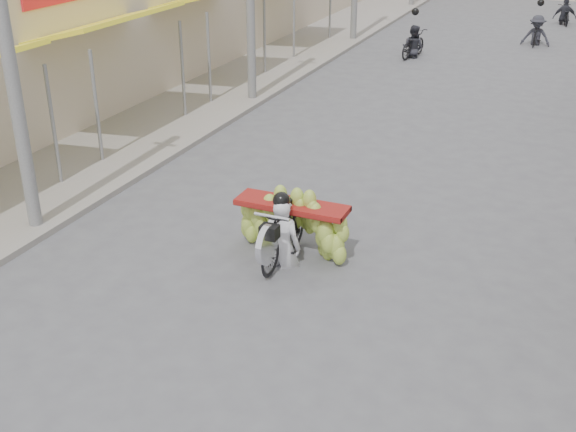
# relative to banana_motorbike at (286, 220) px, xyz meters

# --- Properties ---
(ground) EXTENTS (120.00, 120.00, 0.00)m
(ground) POSITION_rel_banana_motorbike_xyz_m (0.80, -3.79, -0.71)
(ground) COLOR #56565B
(ground) RESTS_ON ground
(sidewalk_left) EXTENTS (4.00, 60.00, 0.12)m
(sidewalk_left) POSITION_rel_banana_motorbike_xyz_m (-6.20, 11.21, -0.65)
(sidewalk_left) COLOR gray
(sidewalk_left) RESTS_ON ground
(banana_motorbike) EXTENTS (2.20, 1.86, 2.16)m
(banana_motorbike) POSITION_rel_banana_motorbike_xyz_m (0.00, 0.00, 0.00)
(banana_motorbike) COLOR black
(banana_motorbike) RESTS_ON ground
(bg_motorbike_a) EXTENTS (0.88, 1.73, 1.95)m
(bg_motorbike_a) POSITION_rel_banana_motorbike_xyz_m (-1.80, 15.48, 0.02)
(bg_motorbike_a) COLOR black
(bg_motorbike_a) RESTS_ON ground
(bg_motorbike_b) EXTENTS (1.07, 1.58, 1.95)m
(bg_motorbike_b) POSITION_rel_banana_motorbike_xyz_m (1.99, 19.25, 0.15)
(bg_motorbike_b) COLOR black
(bg_motorbike_b) RESTS_ON ground
(bg_motorbike_c) EXTENTS (1.07, 1.52, 1.95)m
(bg_motorbike_c) POSITION_rel_banana_motorbike_xyz_m (2.67, 24.17, 0.12)
(bg_motorbike_c) COLOR black
(bg_motorbike_c) RESTS_ON ground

